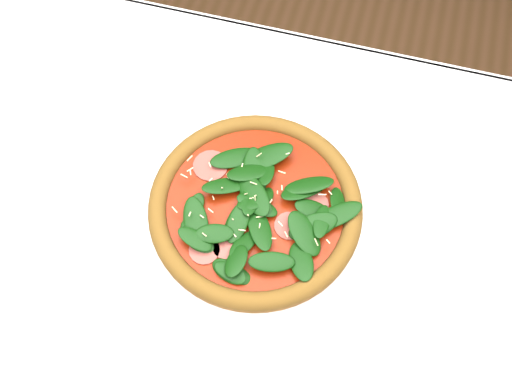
# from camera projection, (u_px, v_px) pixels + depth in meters

# --- Properties ---
(ground) EXTENTS (6.00, 6.00, 0.00)m
(ground) POSITION_uv_depth(u_px,v_px,m) (242.00, 373.00, 1.38)
(ground) COLOR brown
(ground) RESTS_ON ground
(dining_table) EXTENTS (1.21, 0.81, 0.75)m
(dining_table) POSITION_uv_depth(u_px,v_px,m) (231.00, 295.00, 0.80)
(dining_table) COLOR silver
(dining_table) RESTS_ON ground
(plate) EXTENTS (0.32, 0.32, 0.01)m
(plate) POSITION_uv_depth(u_px,v_px,m) (255.00, 211.00, 0.74)
(plate) COLOR white
(plate) RESTS_ON dining_table
(pizza) EXTENTS (0.28, 0.28, 0.04)m
(pizza) POSITION_uv_depth(u_px,v_px,m) (255.00, 205.00, 0.73)
(pizza) COLOR olive
(pizza) RESTS_ON plate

